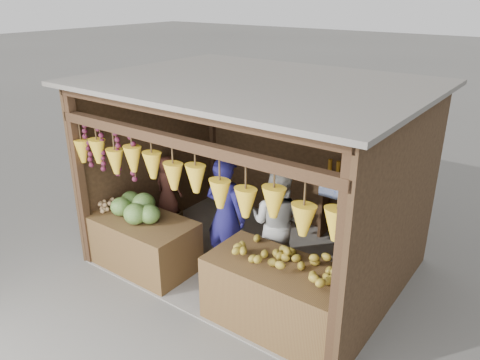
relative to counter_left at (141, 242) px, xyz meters
name	(u,v)px	position (x,y,z in m)	size (l,w,h in m)	color
ground	(254,260)	(1.25, 1.05, -0.37)	(80.00, 80.00, 0.00)	#514F49
stall_structure	(251,155)	(1.22, 1.00, 1.29)	(4.30, 3.30, 2.66)	slate
back_shelf	(361,195)	(2.30, 2.33, 0.50)	(1.25, 0.32, 1.32)	#382314
counter_left	(141,242)	(0.00, 0.00, 0.00)	(1.61, 0.85, 0.75)	#483118
counter_right	(280,297)	(2.33, 0.01, 0.05)	(1.75, 0.85, 0.84)	#4A2E18
stool	(170,220)	(-0.47, 1.05, -0.22)	(0.32, 0.32, 0.30)	black
man_standing	(226,216)	(1.07, 0.61, 0.49)	(0.63, 0.41, 1.72)	#191654
woman_standing	(277,223)	(1.68, 0.96, 0.42)	(0.77, 0.60, 1.59)	silver
vendor_seated	(168,185)	(-0.47, 1.05, 0.41)	(0.48, 0.31, 0.98)	#592D23
melon_pile	(135,206)	(-0.10, 0.04, 0.53)	(1.00, 0.50, 0.32)	#244D14
tanfruit_pile	(108,205)	(-0.60, -0.05, 0.44)	(0.34, 0.40, 0.13)	#9F7849
mango_pile	(286,258)	(2.37, 0.04, 0.58)	(1.40, 0.64, 0.22)	#B26917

